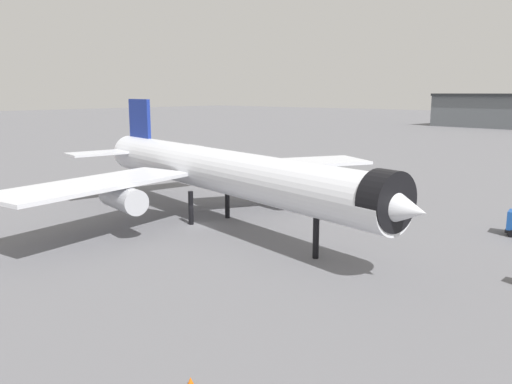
# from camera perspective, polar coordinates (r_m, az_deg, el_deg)

# --- Properties ---
(ground) EXTENTS (900.00, 900.00, 0.00)m
(ground) POSITION_cam_1_polar(r_m,az_deg,el_deg) (67.83, -6.40, -3.67)
(ground) COLOR slate
(airliner_near_gate) EXTENTS (60.78, 54.83, 15.87)m
(airliner_near_gate) POSITION_cam_1_polar(r_m,az_deg,el_deg) (66.84, -4.12, 2.27)
(airliner_near_gate) COLOR silver
(airliner_near_gate) RESTS_ON ground
(baggage_tug_wing) EXTENTS (3.49, 3.31, 1.85)m
(baggage_tug_wing) POSITION_cam_1_polar(r_m,az_deg,el_deg) (91.70, -24.14, -0.14)
(baggage_tug_wing) COLOR black
(baggage_tug_wing) RESTS_ON ground
(traffic_cone_near_nose) EXTENTS (0.45, 0.45, 0.56)m
(traffic_cone_near_nose) POSITION_cam_1_polar(r_m,az_deg,el_deg) (32.66, -7.17, -19.86)
(traffic_cone_near_nose) COLOR #F2600C
(traffic_cone_near_nose) RESTS_ON ground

